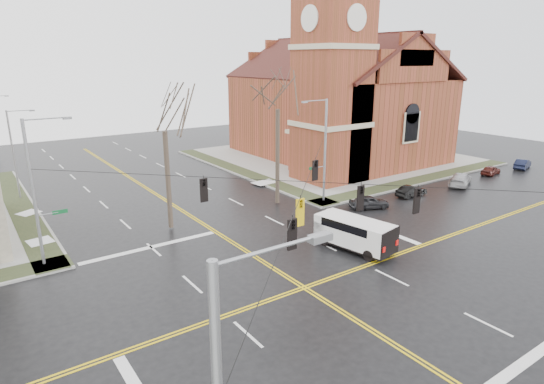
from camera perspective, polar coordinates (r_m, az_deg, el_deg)
ground at (r=26.22m, az=4.06°, el=-11.89°), size 120.00×120.00×0.00m
sidewalks at (r=26.19m, az=4.06°, el=-11.74°), size 80.00×80.00×0.17m
road_markings at (r=26.22m, az=4.06°, el=-11.88°), size 100.00×100.00×0.01m
church at (r=58.20m, az=7.97°, el=12.34°), size 24.28×27.48×27.50m
signal_pole_ne at (r=39.90m, az=6.50°, el=5.53°), size 2.75×0.22×9.00m
signal_pole_nw at (r=30.44m, az=-27.50°, el=0.32°), size 2.75×0.22×9.00m
span_wires at (r=23.92m, az=4.35°, el=1.30°), size 23.02×23.02×0.03m
traffic_signals at (r=23.64m, az=5.34°, el=-0.80°), size 8.21×8.26×1.30m
streetlight_north_a at (r=46.68m, az=-29.58°, el=4.47°), size 2.30×0.20×8.00m
cargo_van at (r=31.23m, az=9.97°, el=-4.83°), size 3.09×5.77×2.08m
parked_car_a at (r=39.84m, az=12.09°, el=-1.24°), size 3.68×2.61×1.16m
parked_car_b at (r=44.30m, az=17.08°, el=0.11°), size 3.24×1.17×1.06m
parked_car_c at (r=49.95m, az=22.56°, el=1.50°), size 4.75×3.46×1.28m
parked_car_d at (r=55.94m, az=25.77°, el=2.49°), size 3.23×1.69×1.05m
parked_car_e at (r=60.71m, az=28.93°, el=3.11°), size 3.70×2.10×1.15m
tree_nw_near at (r=33.44m, az=-13.37°, el=8.25°), size 4.00×4.00×10.93m
tree_ne at (r=38.53m, az=0.72°, el=11.16°), size 4.00×4.00×12.29m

